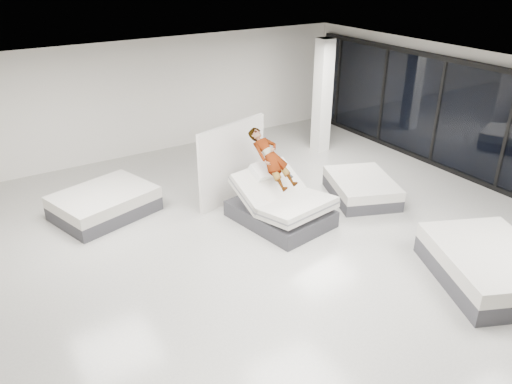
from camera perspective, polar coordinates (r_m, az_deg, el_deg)
room at (r=8.82m, az=5.79°, el=0.79°), size 14.00×14.04×3.20m
hero_bed at (r=10.73m, az=2.86°, el=-1.59°), size 1.84×2.25×1.21m
person at (r=10.58m, az=1.77°, el=2.95°), size 0.76×1.37×1.37m
remote at (r=10.56m, az=3.92°, el=1.89°), size 0.07×0.15×0.08m
divider_panel at (r=11.48m, az=-2.70°, el=3.39°), size 2.00×0.67×1.87m
flat_bed_right_far at (r=12.07m, az=11.95°, el=0.45°), size 1.93×2.18×0.50m
flat_bed_right_near at (r=9.78m, az=25.08°, el=-7.68°), size 2.49×2.77×0.63m
flat_bed_left_far at (r=11.53m, az=-16.94°, el=-1.24°), size 2.38×2.04×0.56m
column at (r=14.49m, az=7.61°, el=10.79°), size 0.40×0.40×3.20m
storefront_glazing at (r=13.13m, az=26.79°, el=5.93°), size 0.12×13.40×2.92m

